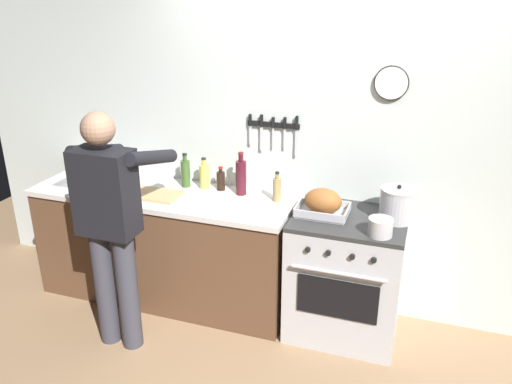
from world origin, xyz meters
The scene contains 13 objects.
wall_back centered at (0.00, 1.35, 1.30)m, with size 6.00×0.13×2.60m.
counter_block centered at (-1.21, 0.99, 0.46)m, with size 2.03×0.65×0.90m.
stove centered at (0.22, 0.99, 0.45)m, with size 0.76×0.67×0.90m.
person_cook centered at (-1.23, 0.36, 0.95)m, with size 0.51×0.63×1.66m.
roasting_pan centered at (0.03, 0.98, 0.99)m, with size 0.35×0.26×0.19m.
stock_pot centered at (0.52, 1.05, 1.01)m, with size 0.24×0.24×0.25m.
saucepan centered at (0.44, 0.78, 0.96)m, with size 0.16×0.16×0.11m.
cutting_board centered at (-1.21, 0.90, 0.91)m, with size 0.36×0.24×0.02m, color tan.
bottle_wine_red centered at (-0.62, 1.15, 1.04)m, with size 0.08×0.08×0.33m.
bottle_soy_sauce centered at (-0.80, 1.18, 0.98)m, with size 0.06×0.06×0.19m.
bottle_cooking_oil centered at (-0.93, 1.17, 1.00)m, with size 0.07×0.07×0.25m.
bottle_olive_oil centered at (-1.08, 1.16, 1.01)m, with size 0.07×0.07×0.27m.
bottle_vinegar centered at (-0.33, 1.11, 0.99)m, with size 0.06×0.06×0.22m.
Camera 1 is at (0.65, -2.22, 2.35)m, focal length 36.29 mm.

